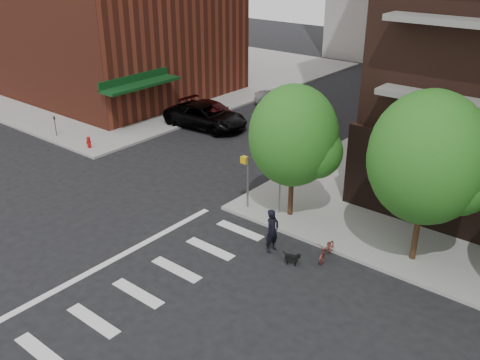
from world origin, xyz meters
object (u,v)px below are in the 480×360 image
fire_hydrant (89,142)px  parked_car_silver (283,99)px  parked_car_black (206,116)px  parked_car_maroon (213,113)px  dog_walker (272,231)px  scooter (327,250)px

fire_hydrant → parked_car_silver: bearing=74.4°
parked_car_black → parked_car_maroon: size_ratio=1.14×
parked_car_black → parked_car_maroon: bearing=11.6°
parked_car_black → dog_walker: 16.27m
parked_car_black → parked_car_silver: (1.41, 7.21, -0.10)m
parked_car_maroon → dog_walker: 17.18m
parked_car_silver → scooter: parked_car_silver is taller
dog_walker → parked_car_black: bearing=54.1°
parked_car_maroon → parked_car_black: bearing=-160.7°
parked_car_silver → dog_walker: 20.64m
fire_hydrant → scooter: bearing=-4.2°
fire_hydrant → parked_car_maroon: parked_car_maroon is taller
fire_hydrant → parked_car_black: size_ratio=0.12×
parked_car_maroon → parked_car_silver: bearing=-13.9°
fire_hydrant → dog_walker: size_ratio=0.38×
scooter → parked_car_silver: bearing=119.9°
fire_hydrant → parked_car_maroon: (2.41, 8.73, 0.20)m
parked_car_maroon → scooter: parked_car_maroon is taller
parked_car_black → dog_walker: (12.87, -9.96, 0.14)m
parked_car_black → parked_car_silver: size_ratio=1.36×
fire_hydrant → dog_walker: bearing=-8.3°
parked_car_black → parked_car_silver: bearing=-17.0°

